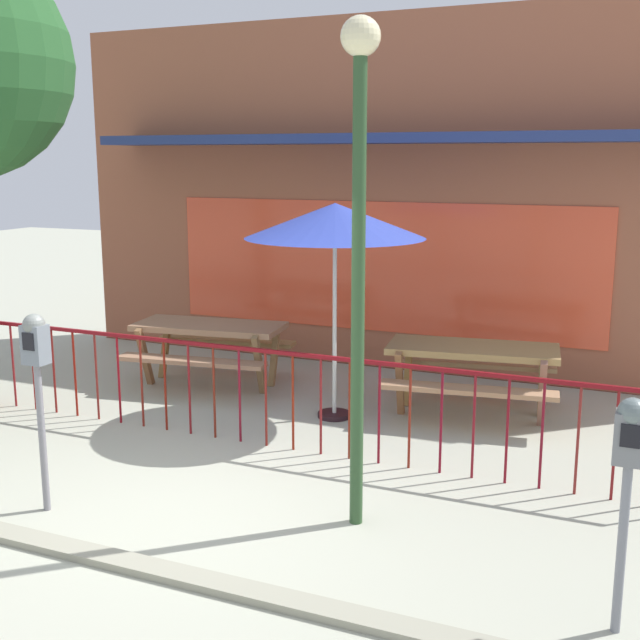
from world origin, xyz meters
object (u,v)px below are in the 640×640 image
Objects in this scene: picnic_table_left at (210,337)px; picnic_table_right at (472,361)px; street_lamp at (359,203)px; patio_umbrella at (335,222)px; parking_meter_far at (36,360)px; parking_meter_near at (629,454)px.

picnic_table_left is 3.21m from picnic_table_right.
street_lamp is at bearing -94.24° from picnic_table_right.
patio_umbrella reaches higher than picnic_table_left.
parking_meter_far is at bearing -79.77° from picnic_table_left.
picnic_table_left is 1.37× the size of parking_meter_near.
parking_meter_far is at bearing -161.79° from street_lamp.
parking_meter_near is 0.39× the size of street_lamp.
picnic_table_left is at bearing 100.23° from parking_meter_far.
street_lamp is at bearing -63.90° from patio_umbrella.
parking_meter_far reaches higher than picnic_table_right.
parking_meter_far is at bearing -179.62° from parking_meter_near.
parking_meter_near is 0.90× the size of parking_meter_far.
picnic_table_right is 1.37× the size of parking_meter_near.
street_lamp is (2.99, -2.83, 1.83)m from picnic_table_left.
street_lamp is (-1.93, 0.74, 1.33)m from parking_meter_near.
parking_meter_near is 2.46m from street_lamp.
street_lamp is at bearing -43.39° from picnic_table_left.
parking_meter_far reaches higher than parking_meter_near.
picnic_table_left is 1.00× the size of picnic_table_right.
parking_meter_far is (-2.56, -3.71, 0.62)m from picnic_table_right.
parking_meter_far reaches higher than picnic_table_left.
patio_umbrella is 2.57m from street_lamp.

